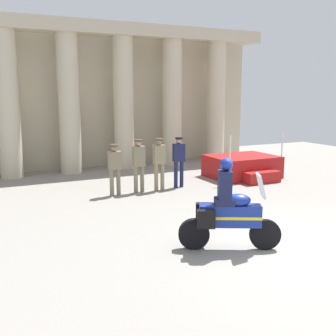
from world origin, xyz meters
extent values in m
plane|color=gray|center=(0.00, 0.00, 0.00)|extent=(28.00, 28.00, 0.00)
cube|color=#B6AB91|center=(-0.94, 11.11, 2.98)|extent=(15.31, 0.30, 5.96)
cylinder|color=beige|center=(-4.31, 10.10, 2.70)|extent=(0.83, 0.83, 5.40)
cylinder|color=beige|center=(-2.06, 10.10, 2.70)|extent=(0.83, 0.83, 5.40)
cylinder|color=beige|center=(0.19, 10.10, 2.70)|extent=(0.83, 0.83, 5.40)
cylinder|color=beige|center=(2.44, 10.10, 2.70)|extent=(0.83, 0.83, 5.40)
cylinder|color=beige|center=(4.69, 10.10, 2.70)|extent=(0.83, 0.83, 5.40)
cube|color=#BEB297|center=(-0.94, 10.10, 5.65)|extent=(15.31, 1.03, 0.50)
cube|color=#A51919|center=(3.55, 6.39, 0.41)|extent=(2.46, 1.90, 0.82)
cube|color=#A51919|center=(3.55, 5.19, 0.20)|extent=(1.35, 0.50, 0.41)
cylinder|color=silver|center=(2.40, 5.52, 1.27)|extent=(0.05, 0.05, 0.90)
cylinder|color=silver|center=(4.70, 5.52, 1.27)|extent=(0.05, 0.05, 0.90)
cylinder|color=#7A7056|center=(-1.82, 5.77, 0.41)|extent=(0.13, 0.13, 0.82)
cylinder|color=#7A7056|center=(-1.60, 5.77, 0.41)|extent=(0.13, 0.13, 0.82)
cube|color=#7A7056|center=(-1.71, 5.77, 1.10)|extent=(0.39, 0.23, 0.56)
sphere|color=#997056|center=(-1.71, 5.77, 1.49)|extent=(0.21, 0.21, 0.21)
cylinder|color=#494334|center=(-1.71, 5.77, 1.57)|extent=(0.24, 0.24, 0.06)
cylinder|color=#7A7056|center=(-1.01, 5.80, 0.42)|extent=(0.13, 0.13, 0.85)
cylinder|color=#7A7056|center=(-0.79, 5.80, 0.42)|extent=(0.13, 0.13, 0.85)
cube|color=#7A7056|center=(-0.90, 5.80, 1.17)|extent=(0.39, 0.23, 0.65)
sphere|color=tan|center=(-0.90, 5.80, 1.60)|extent=(0.21, 0.21, 0.21)
cylinder|color=#494334|center=(-0.90, 5.80, 1.68)|extent=(0.24, 0.24, 0.06)
cylinder|color=#847A5B|center=(-0.31, 5.76, 0.44)|extent=(0.13, 0.13, 0.88)
cylinder|color=#847A5B|center=(-0.09, 5.76, 0.44)|extent=(0.13, 0.13, 0.88)
cube|color=#847A5B|center=(-0.20, 5.76, 1.19)|extent=(0.39, 0.23, 0.62)
sphere|color=#997056|center=(-0.20, 5.76, 1.60)|extent=(0.21, 0.21, 0.21)
cylinder|color=#4F4937|center=(-0.20, 5.76, 1.68)|extent=(0.24, 0.24, 0.06)
cylinder|color=#191E42|center=(0.48, 5.89, 0.45)|extent=(0.13, 0.13, 0.90)
cylinder|color=#191E42|center=(0.70, 5.89, 0.45)|extent=(0.13, 0.13, 0.90)
cube|color=#191E42|center=(0.59, 5.89, 1.19)|extent=(0.39, 0.23, 0.59)
sphere|color=tan|center=(0.59, 5.89, 1.59)|extent=(0.21, 0.21, 0.21)
cylinder|color=black|center=(0.59, 5.89, 1.67)|extent=(0.24, 0.24, 0.06)
cylinder|color=black|center=(-0.46, 0.07, 0.32)|extent=(0.61, 0.38, 0.64)
cylinder|color=black|center=(-1.74, 0.74, 0.32)|extent=(0.63, 0.42, 0.64)
cube|color=navy|center=(-1.10, 0.40, 0.72)|extent=(1.25, 0.86, 0.44)
ellipsoid|color=navy|center=(-0.97, 0.33, 1.04)|extent=(0.61, 0.52, 0.26)
cube|color=yellow|center=(-1.10, 0.40, 0.70)|extent=(1.27, 0.87, 0.06)
cube|color=silver|center=(-0.57, 0.13, 1.34)|extent=(0.32, 0.43, 0.47)
cube|color=black|center=(-1.42, 0.86, 0.72)|extent=(0.40, 0.33, 0.36)
cube|color=black|center=(-1.66, 0.40, 0.72)|extent=(0.40, 0.33, 0.36)
cube|color=#191E42|center=(-1.21, 0.46, 1.01)|extent=(0.51, 0.49, 0.14)
cube|color=#191E42|center=(-1.21, 0.46, 1.36)|extent=(0.40, 0.44, 0.56)
sphere|color=navy|center=(-1.19, 0.45, 1.77)|extent=(0.26, 0.26, 0.26)
camera|label=1|loc=(-5.79, -6.32, 3.17)|focal=44.45mm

